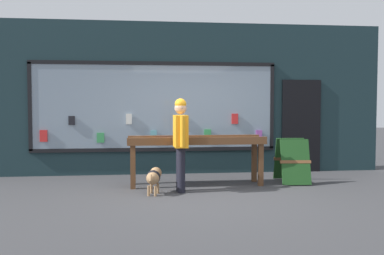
# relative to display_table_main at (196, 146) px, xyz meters

# --- Properties ---
(ground_plane) EXTENTS (40.00, 40.00, 0.00)m
(ground_plane) POSITION_rel_display_table_main_xyz_m (-0.00, -0.92, -0.75)
(ground_plane) COLOR #38383A
(shopfront_facade) EXTENTS (8.85, 0.29, 3.35)m
(shopfront_facade) POSITION_rel_display_table_main_xyz_m (-0.02, 1.47, 0.90)
(shopfront_facade) COLOR #192D33
(shopfront_facade) RESTS_ON ground_plane
(display_table_main) EXTENTS (2.60, 0.64, 0.94)m
(display_table_main) POSITION_rel_display_table_main_xyz_m (0.00, 0.00, 0.00)
(display_table_main) COLOR brown
(display_table_main) RESTS_ON ground_plane
(person_browsing) EXTENTS (0.24, 0.65, 1.64)m
(person_browsing) POSITION_rel_display_table_main_xyz_m (-0.36, -0.60, 0.20)
(person_browsing) COLOR black
(person_browsing) RESTS_ON ground_plane
(small_dog) EXTENTS (0.31, 0.59, 0.44)m
(small_dog) POSITION_rel_display_table_main_xyz_m (-0.83, -0.75, -0.46)
(small_dog) COLOR #99724C
(small_dog) RESTS_ON ground_plane
(sandwich_board_sign) EXTENTS (0.63, 0.82, 0.86)m
(sandwich_board_sign) POSITION_rel_display_table_main_xyz_m (1.90, 0.05, -0.31)
(sandwich_board_sign) COLOR #193F19
(sandwich_board_sign) RESTS_ON ground_plane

